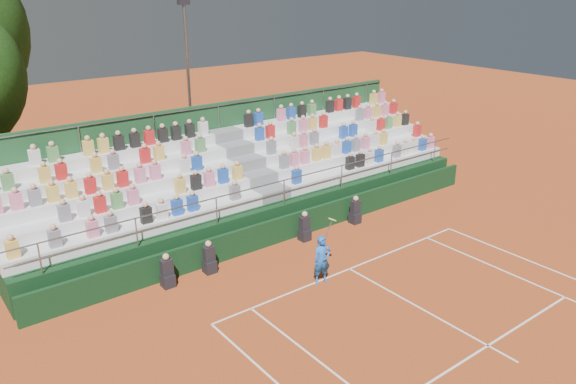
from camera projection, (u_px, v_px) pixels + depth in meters
ground at (350, 269)px, 19.41m from camera, size 90.00×90.00×0.00m
courtside_wall at (293, 226)px, 21.60m from camera, size 20.00×0.15×1.00m
line_officials at (266, 241)px, 20.37m from camera, size 8.80×0.40×1.19m
grandstand at (246, 188)px, 23.80m from camera, size 20.00×5.20×4.40m
tennis_player at (322, 259)px, 18.29m from camera, size 0.87×0.53×2.22m
floodlight_mast at (188, 73)px, 28.37m from camera, size 0.60×0.25×8.59m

